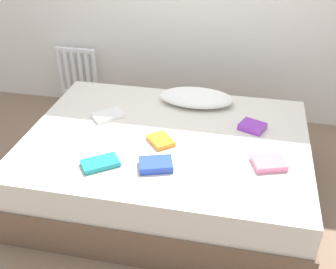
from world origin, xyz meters
The scene contains 10 objects.
ground_plane centered at (0.00, 0.00, 0.00)m, with size 8.00×8.00×0.00m, color #7F6651.
bed centered at (0.00, 0.00, 0.25)m, with size 2.00×1.50×0.50m.
radiator centered at (-1.18, 1.20, 0.37)m, with size 0.42×0.04×0.50m.
pillow centered at (0.13, 0.53, 0.55)m, with size 0.59×0.33×0.10m, color white.
textbook_orange centered at (-0.02, -0.09, 0.52)m, with size 0.19×0.14×0.03m, color orange.
textbook_purple centered at (0.59, 0.22, 0.52)m, with size 0.17×0.14×0.04m, color purple.
textbook_white centered at (-0.49, 0.17, 0.52)m, with size 0.22×0.14×0.03m, color white.
textbook_pink centered at (0.70, -0.21, 0.52)m, with size 0.20×0.17×0.04m, color pink.
textbook_teal centered at (-0.34, -0.43, 0.52)m, with size 0.23×0.13×0.03m, color teal.
textbook_blue centered at (0.01, -0.38, 0.52)m, with size 0.21×0.15×0.05m, color #2847B7.
Camera 1 is at (0.51, -2.37, 2.03)m, focal length 43.59 mm.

